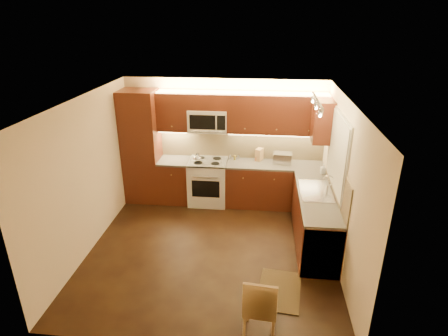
# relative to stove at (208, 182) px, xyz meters

# --- Properties ---
(floor) EXTENTS (4.00, 4.00, 0.01)m
(floor) POSITION_rel_stove_xyz_m (0.30, -1.68, -0.46)
(floor) COLOR black
(floor) RESTS_ON ground
(ceiling) EXTENTS (4.00, 4.00, 0.01)m
(ceiling) POSITION_rel_stove_xyz_m (0.30, -1.68, 2.04)
(ceiling) COLOR beige
(ceiling) RESTS_ON ground
(wall_back) EXTENTS (4.00, 0.01, 2.50)m
(wall_back) POSITION_rel_stove_xyz_m (0.30, 0.32, 0.79)
(wall_back) COLOR beige
(wall_back) RESTS_ON ground
(wall_front) EXTENTS (4.00, 0.01, 2.50)m
(wall_front) POSITION_rel_stove_xyz_m (0.30, -3.67, 0.79)
(wall_front) COLOR beige
(wall_front) RESTS_ON ground
(wall_left) EXTENTS (0.01, 4.00, 2.50)m
(wall_left) POSITION_rel_stove_xyz_m (-1.70, -1.68, 0.79)
(wall_left) COLOR beige
(wall_left) RESTS_ON ground
(wall_right) EXTENTS (0.01, 4.00, 2.50)m
(wall_right) POSITION_rel_stove_xyz_m (2.30, -1.68, 0.79)
(wall_right) COLOR beige
(wall_right) RESTS_ON ground
(pantry) EXTENTS (0.70, 0.60, 2.30)m
(pantry) POSITION_rel_stove_xyz_m (-1.35, 0.02, 0.69)
(pantry) COLOR #461C0F
(pantry) RESTS_ON floor
(base_cab_back_left) EXTENTS (0.62, 0.60, 0.86)m
(base_cab_back_left) POSITION_rel_stove_xyz_m (-0.69, 0.02, -0.03)
(base_cab_back_left) COLOR #461C0F
(base_cab_back_left) RESTS_ON floor
(counter_back_left) EXTENTS (0.62, 0.60, 0.04)m
(counter_back_left) POSITION_rel_stove_xyz_m (-0.69, 0.02, 0.42)
(counter_back_left) COLOR #3C3937
(counter_back_left) RESTS_ON base_cab_back_left
(base_cab_back_right) EXTENTS (1.92, 0.60, 0.86)m
(base_cab_back_right) POSITION_rel_stove_xyz_m (1.34, 0.02, -0.03)
(base_cab_back_right) COLOR #461C0F
(base_cab_back_right) RESTS_ON floor
(counter_back_right) EXTENTS (1.92, 0.60, 0.04)m
(counter_back_right) POSITION_rel_stove_xyz_m (1.34, 0.02, 0.42)
(counter_back_right) COLOR #3C3937
(counter_back_right) RESTS_ON base_cab_back_right
(base_cab_right) EXTENTS (0.60, 2.00, 0.86)m
(base_cab_right) POSITION_rel_stove_xyz_m (2.00, -1.28, -0.03)
(base_cab_right) COLOR #461C0F
(base_cab_right) RESTS_ON floor
(counter_right) EXTENTS (0.60, 2.00, 0.04)m
(counter_right) POSITION_rel_stove_xyz_m (2.00, -1.28, 0.42)
(counter_right) COLOR #3C3937
(counter_right) RESTS_ON base_cab_right
(dishwasher) EXTENTS (0.58, 0.60, 0.84)m
(dishwasher) POSITION_rel_stove_xyz_m (2.00, -1.98, -0.03)
(dishwasher) COLOR silver
(dishwasher) RESTS_ON floor
(backsplash_back) EXTENTS (3.30, 0.02, 0.60)m
(backsplash_back) POSITION_rel_stove_xyz_m (0.65, 0.31, 0.74)
(backsplash_back) COLOR tan
(backsplash_back) RESTS_ON wall_back
(backsplash_right) EXTENTS (0.02, 2.00, 0.60)m
(backsplash_right) POSITION_rel_stove_xyz_m (2.29, -1.28, 0.74)
(backsplash_right) COLOR tan
(backsplash_right) RESTS_ON wall_right
(upper_cab_back_left) EXTENTS (0.62, 0.35, 0.75)m
(upper_cab_back_left) POSITION_rel_stove_xyz_m (-0.69, 0.15, 1.42)
(upper_cab_back_left) COLOR #461C0F
(upper_cab_back_left) RESTS_ON wall_back
(upper_cab_back_right) EXTENTS (1.92, 0.35, 0.75)m
(upper_cab_back_right) POSITION_rel_stove_xyz_m (1.34, 0.15, 1.42)
(upper_cab_back_right) COLOR #461C0F
(upper_cab_back_right) RESTS_ON wall_back
(upper_cab_bridge) EXTENTS (0.76, 0.35, 0.31)m
(upper_cab_bridge) POSITION_rel_stove_xyz_m (0.00, 0.15, 1.63)
(upper_cab_bridge) COLOR #461C0F
(upper_cab_bridge) RESTS_ON wall_back
(upper_cab_right_corner) EXTENTS (0.35, 0.50, 0.75)m
(upper_cab_right_corner) POSITION_rel_stove_xyz_m (2.12, -0.28, 1.42)
(upper_cab_right_corner) COLOR #461C0F
(upper_cab_right_corner) RESTS_ON wall_right
(stove) EXTENTS (0.76, 0.65, 0.92)m
(stove) POSITION_rel_stove_xyz_m (0.00, 0.00, 0.00)
(stove) COLOR silver
(stove) RESTS_ON floor
(microwave) EXTENTS (0.76, 0.38, 0.44)m
(microwave) POSITION_rel_stove_xyz_m (0.00, 0.14, 1.26)
(microwave) COLOR silver
(microwave) RESTS_ON wall_back
(window_frame) EXTENTS (0.03, 1.44, 1.24)m
(window_frame) POSITION_rel_stove_xyz_m (2.29, -1.12, 1.14)
(window_frame) COLOR silver
(window_frame) RESTS_ON wall_right
(window_blinds) EXTENTS (0.02, 1.36, 1.16)m
(window_blinds) POSITION_rel_stove_xyz_m (2.27, -1.12, 1.14)
(window_blinds) COLOR silver
(window_blinds) RESTS_ON wall_right
(sink) EXTENTS (0.52, 0.86, 0.15)m
(sink) POSITION_rel_stove_xyz_m (2.00, -1.12, 0.52)
(sink) COLOR silver
(sink) RESTS_ON counter_right
(faucet) EXTENTS (0.20, 0.04, 0.30)m
(faucet) POSITION_rel_stove_xyz_m (2.18, -1.12, 0.59)
(faucet) COLOR silver
(faucet) RESTS_ON counter_right
(track_light_bar) EXTENTS (0.04, 1.20, 0.03)m
(track_light_bar) POSITION_rel_stove_xyz_m (1.85, -1.27, 2.00)
(track_light_bar) COLOR silver
(track_light_bar) RESTS_ON ceiling
(kettle) EXTENTS (0.23, 0.23, 0.20)m
(kettle) POSITION_rel_stove_xyz_m (-0.20, -0.09, 0.56)
(kettle) COLOR silver
(kettle) RESTS_ON stove
(toaster_oven) EXTENTS (0.38, 0.30, 0.21)m
(toaster_oven) POSITION_rel_stove_xyz_m (1.48, 0.09, 0.55)
(toaster_oven) COLOR silver
(toaster_oven) RESTS_ON counter_back_right
(knife_block) EXTENTS (0.17, 0.21, 0.24)m
(knife_block) POSITION_rel_stove_xyz_m (1.02, 0.20, 0.56)
(knife_block) COLOR olive
(knife_block) RESTS_ON counter_back_right
(spice_jar_a) EXTENTS (0.05, 0.05, 0.09)m
(spice_jar_a) POSITION_rel_stove_xyz_m (0.60, 0.21, 0.49)
(spice_jar_a) COLOR silver
(spice_jar_a) RESTS_ON counter_back_right
(spice_jar_b) EXTENTS (0.05, 0.05, 0.09)m
(spice_jar_b) POSITION_rel_stove_xyz_m (0.53, 0.16, 0.49)
(spice_jar_b) COLOR olive
(spice_jar_b) RESTS_ON counter_back_right
(spice_jar_c) EXTENTS (0.05, 0.05, 0.10)m
(spice_jar_c) POSITION_rel_stove_xyz_m (0.44, 0.18, 0.49)
(spice_jar_c) COLOR silver
(spice_jar_c) RESTS_ON counter_back_right
(spice_jar_d) EXTENTS (0.05, 0.05, 0.09)m
(spice_jar_d) POSITION_rel_stove_xyz_m (0.96, 0.14, 0.48)
(spice_jar_d) COLOR #AC6033
(spice_jar_d) RESTS_ON counter_back_right
(soap_bottle) EXTENTS (0.09, 0.10, 0.18)m
(soap_bottle) POSITION_rel_stove_xyz_m (2.21, -0.35, 0.53)
(soap_bottle) COLOR silver
(soap_bottle) RESTS_ON counter_right
(rug) EXTENTS (0.68, 0.94, 0.01)m
(rug) POSITION_rel_stove_xyz_m (1.40, -2.58, -0.45)
(rug) COLOR black
(rug) RESTS_ON floor
(dining_chair) EXTENTS (0.42, 0.42, 0.89)m
(dining_chair) POSITION_rel_stove_xyz_m (1.13, -3.38, -0.02)
(dining_chair) COLOR olive
(dining_chair) RESTS_ON floor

